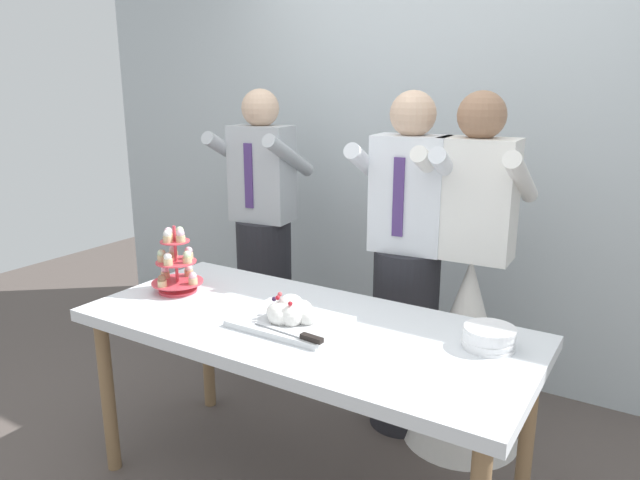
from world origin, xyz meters
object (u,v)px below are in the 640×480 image
at_px(cupcake_stand, 176,265).
at_px(main_cake_tray, 290,315).
at_px(dessert_table, 303,339).
at_px(person_groom, 406,284).
at_px(plate_stack, 489,337).
at_px(person_bride, 467,327).
at_px(person_guest, 264,249).

height_order(cupcake_stand, main_cake_tray, cupcake_stand).
distance_m(dessert_table, person_groom, 0.72).
bearing_deg(person_groom, cupcake_stand, -139.00).
relative_size(cupcake_stand, person_groom, 0.18).
height_order(plate_stack, person_bride, person_bride).
bearing_deg(cupcake_stand, person_bride, 33.46).
relative_size(main_cake_tray, plate_stack, 2.29).
relative_size(dessert_table, main_cake_tray, 4.13).
bearing_deg(person_bride, main_cake_tray, -120.34).
bearing_deg(person_bride, person_groom, -174.16).
relative_size(dessert_table, person_guest, 1.08).
xyz_separation_m(plate_stack, person_bride, (-0.25, 0.58, -0.23)).
relative_size(dessert_table, plate_stack, 9.47).
xyz_separation_m(main_cake_tray, person_bride, (0.46, 0.79, -0.23)).
bearing_deg(plate_stack, cupcake_stand, -173.49).
distance_m(dessert_table, main_cake_tray, 0.13).
height_order(dessert_table, cupcake_stand, cupcake_stand).
relative_size(main_cake_tray, person_groom, 0.26).
xyz_separation_m(plate_stack, person_guest, (-1.52, 0.69, -0.07)).
height_order(person_bride, person_guest, same).
bearing_deg(person_guest, plate_stack, -24.43).
bearing_deg(plate_stack, person_groom, 135.39).
xyz_separation_m(dessert_table, main_cake_tray, (-0.03, -0.05, 0.12)).
xyz_separation_m(main_cake_tray, person_groom, (0.16, 0.76, -0.07)).
height_order(main_cake_tray, plate_stack, main_cake_tray).
distance_m(cupcake_stand, person_groom, 1.09).
bearing_deg(person_groom, person_guest, 171.60).
height_order(main_cake_tray, person_groom, person_groom).
bearing_deg(plate_stack, person_guest, 155.57).
xyz_separation_m(main_cake_tray, person_guest, (-0.81, 0.90, -0.07)).
xyz_separation_m(dessert_table, plate_stack, (0.69, 0.16, 0.11)).
height_order(dessert_table, person_groom, person_groom).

